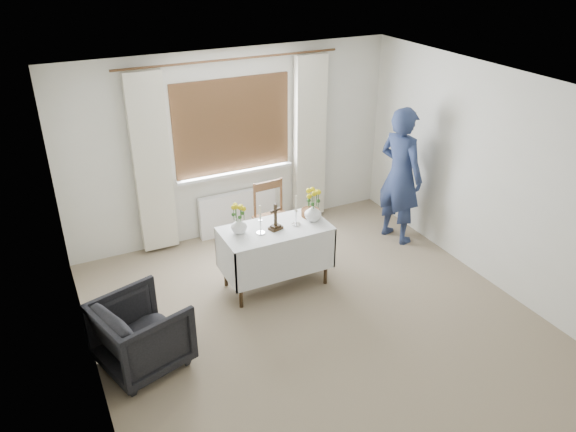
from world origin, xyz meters
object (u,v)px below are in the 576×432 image
(altar_table, at_px, (276,257))
(wooden_chair, at_px, (275,221))
(armchair, at_px, (142,334))
(flower_vase_right, at_px, (313,212))
(person, at_px, (400,176))
(wooden_cross, at_px, (275,217))
(flower_vase_left, at_px, (239,225))

(altar_table, distance_m, wooden_chair, 0.72)
(altar_table, bearing_deg, armchair, -158.50)
(wooden_chair, distance_m, flower_vase_right, 0.79)
(person, bearing_deg, wooden_chair, 65.88)
(armchair, height_order, flower_vase_right, flower_vase_right)
(flower_vase_right, bearing_deg, person, 13.03)
(person, distance_m, wooden_cross, 1.99)
(armchair, bearing_deg, wooden_cross, -86.43)
(altar_table, xyz_separation_m, armchair, (-1.72, -0.68, -0.03))
(altar_table, height_order, person, person)
(flower_vase_left, bearing_deg, wooden_cross, -15.08)
(wooden_cross, height_order, flower_vase_right, wooden_cross)
(person, xyz_separation_m, flower_vase_right, (-1.48, -0.34, -0.05))
(altar_table, relative_size, flower_vase_left, 6.54)
(wooden_cross, distance_m, flower_vase_right, 0.48)
(wooden_chair, xyz_separation_m, person, (1.66, -0.33, 0.44))
(wooden_chair, height_order, person, person)
(armchair, distance_m, flower_vase_right, 2.35)
(altar_table, height_order, flower_vase_left, flower_vase_left)
(wooden_chair, bearing_deg, wooden_cross, -117.68)
(armchair, relative_size, flower_vase_right, 3.79)
(flower_vase_left, bearing_deg, person, 5.92)
(person, bearing_deg, flower_vase_right, 90.03)
(wooden_chair, bearing_deg, flower_vase_right, -78.69)
(wooden_cross, xyz_separation_m, flower_vase_right, (0.48, 0.01, -0.06))
(altar_table, xyz_separation_m, wooden_cross, (-0.01, -0.03, 0.54))
(armchair, relative_size, flower_vase_left, 4.11)
(wooden_chair, distance_m, armchair, 2.42)
(person, distance_m, flower_vase_left, 2.37)
(flower_vase_left, xyz_separation_m, flower_vase_right, (0.88, -0.10, 0.01))
(person, bearing_deg, armchair, 92.26)
(wooden_cross, bearing_deg, wooden_chair, 46.82)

